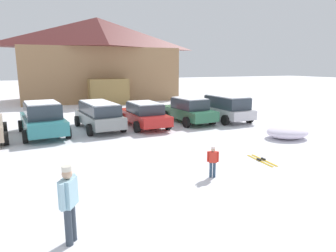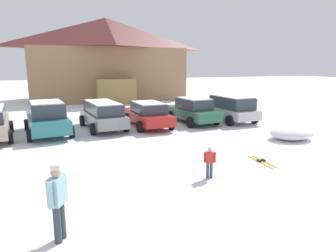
# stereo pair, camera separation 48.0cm
# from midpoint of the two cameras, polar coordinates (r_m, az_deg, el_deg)

# --- Properties ---
(ground) EXTENTS (160.00, 160.00, 0.00)m
(ground) POSITION_cam_midpoint_polar(r_m,az_deg,el_deg) (6.85, 22.01, -21.30)
(ground) COLOR white
(ski_lodge) EXTENTS (16.07, 10.37, 8.57)m
(ski_lodge) POSITION_cam_midpoint_polar(r_m,az_deg,el_deg) (33.71, -13.50, 12.38)
(ski_lodge) COLOR #97704B
(ski_lodge) RESTS_ON ground
(parked_teal_hatchback) EXTENTS (2.57, 4.90, 1.78)m
(parked_teal_hatchback) POSITION_cam_midpoint_polar(r_m,az_deg,el_deg) (17.08, -23.53, 1.28)
(parked_teal_hatchback) COLOR teal
(parked_teal_hatchback) RESTS_ON ground
(parked_grey_wagon) EXTENTS (2.42, 4.76, 1.59)m
(parked_grey_wagon) POSITION_cam_midpoint_polar(r_m,az_deg,el_deg) (17.64, -13.80, 2.13)
(parked_grey_wagon) COLOR gray
(parked_grey_wagon) RESTS_ON ground
(parked_red_sedan) EXTENTS (2.25, 4.76, 1.49)m
(parked_red_sedan) POSITION_cam_midpoint_polar(r_m,az_deg,el_deg) (17.99, -5.39, 2.28)
(parked_red_sedan) COLOR red
(parked_red_sedan) RESTS_ON ground
(parked_green_coupe) EXTENTS (2.38, 4.54, 1.62)m
(parked_green_coupe) POSITION_cam_midpoint_polar(r_m,az_deg,el_deg) (19.23, 3.18, 3.06)
(parked_green_coupe) COLOR #2C6948
(parked_green_coupe) RESTS_ON ground
(parked_silver_wagon) EXTENTS (2.26, 4.12, 1.68)m
(parked_silver_wagon) POSITION_cam_midpoint_polar(r_m,az_deg,el_deg) (20.10, 10.36, 3.49)
(parked_silver_wagon) COLOR silver
(parked_silver_wagon) RESTS_ON ground
(skier_child_in_red_jacket) EXTENTS (0.36, 0.24, 1.05)m
(skier_child_in_red_jacket) POSITION_cam_midpoint_polar(r_m,az_deg,el_deg) (9.89, 7.15, -6.45)
(skier_child_in_red_jacket) COLOR #2C4259
(skier_child_in_red_jacket) RESTS_ON ground
(skier_adult_in_blue_parka) EXTENTS (0.41, 0.55, 1.67)m
(skier_adult_in_blue_parka) POSITION_cam_midpoint_polar(r_m,az_deg,el_deg) (6.62, -20.42, -13.13)
(skier_adult_in_blue_parka) COLOR #343E4A
(skier_adult_in_blue_parka) RESTS_ON ground
(pair_of_skis) EXTENTS (0.38, 1.55, 0.08)m
(pair_of_skis) POSITION_cam_midpoint_polar(r_m,az_deg,el_deg) (12.14, 16.33, -6.27)
(pair_of_skis) COLOR gold
(pair_of_skis) RESTS_ON ground
(plowed_snow_pile) EXTENTS (2.21, 1.77, 0.63)m
(plowed_snow_pile) POSITION_cam_midpoint_polar(r_m,az_deg,el_deg) (16.20, 21.01, -1.08)
(plowed_snow_pile) COLOR white
(plowed_snow_pile) RESTS_ON ground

